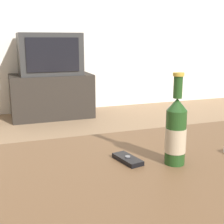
# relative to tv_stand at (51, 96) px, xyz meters

# --- Properties ---
(coffee_table) EXTENTS (1.34, 0.73, 0.49)m
(coffee_table) POSITION_rel_tv_stand_xyz_m (-0.21, -2.70, 0.19)
(coffee_table) COLOR brown
(coffee_table) RESTS_ON ground_plane
(tv_stand) EXTENTS (0.88, 0.50, 0.48)m
(tv_stand) POSITION_rel_tv_stand_xyz_m (0.00, 0.00, 0.00)
(tv_stand) COLOR #28231E
(tv_stand) RESTS_ON ground_plane
(television) EXTENTS (0.66, 0.46, 0.44)m
(television) POSITION_rel_tv_stand_xyz_m (0.00, -0.00, 0.46)
(television) COLOR #2D2D2D
(television) RESTS_ON tv_stand
(beer_bottle) EXTENTS (0.06, 0.06, 0.27)m
(beer_bottle) POSITION_rel_tv_stand_xyz_m (-0.05, -2.70, 0.35)
(beer_bottle) COLOR #1E4219
(beer_bottle) RESTS_ON coffee_table
(cell_phone) EXTENTS (0.07, 0.12, 0.02)m
(cell_phone) POSITION_rel_tv_stand_xyz_m (-0.17, -2.64, 0.26)
(cell_phone) COLOR black
(cell_phone) RESTS_ON coffee_table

